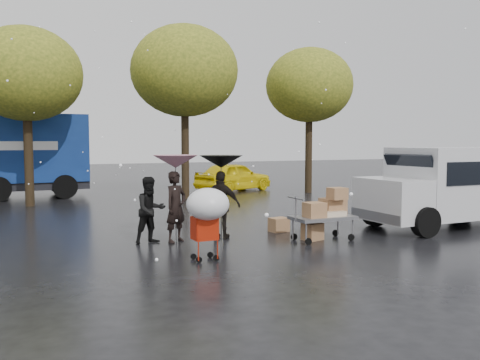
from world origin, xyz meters
name	(u,v)px	position (x,y,z in m)	size (l,w,h in m)	color
ground	(223,250)	(0.00, 0.00, 0.00)	(90.00, 90.00, 0.00)	black
person_pink	(176,207)	(-0.64, 1.33, 0.83)	(0.61, 0.40, 1.67)	black
person_middle	(151,210)	(-1.23, 1.43, 0.78)	(0.75, 0.59, 1.55)	black
person_black	(221,205)	(0.47, 1.24, 0.83)	(0.97, 0.40, 1.65)	black
umbrella_pink	(176,162)	(-0.64, 1.33, 1.90)	(1.05, 1.05, 2.05)	#4C4C4C
umbrella_black	(221,162)	(0.47, 1.24, 1.88)	(1.05, 1.05, 2.03)	#4C4C4C
vendor_cart	(326,210)	(2.68, 0.03, 0.73)	(1.52, 0.80, 1.27)	slate
shopping_cart	(207,208)	(-0.70, -0.87, 1.06)	(0.84, 0.84, 1.46)	#B4200A
white_van	(450,185)	(6.94, 0.25, 1.16)	(4.91, 2.18, 2.20)	silver
box_ground_near	(312,232)	(2.41, 0.19, 0.20)	(0.45, 0.36, 0.41)	#8C613D
box_ground_far	(279,225)	(2.22, 1.51, 0.18)	(0.47, 0.36, 0.36)	#8C613D
yellow_taxi	(234,177)	(5.59, 12.02, 0.69)	(1.64, 4.07, 1.39)	yellow
tree_row	(111,72)	(-0.47, 10.00, 5.02)	(21.60, 4.40, 7.12)	black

